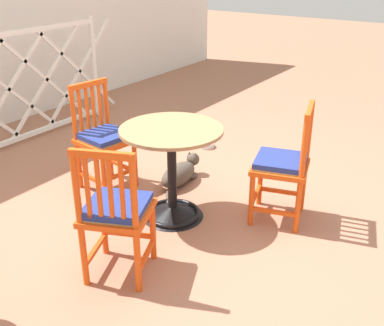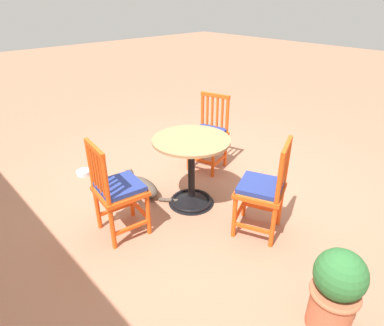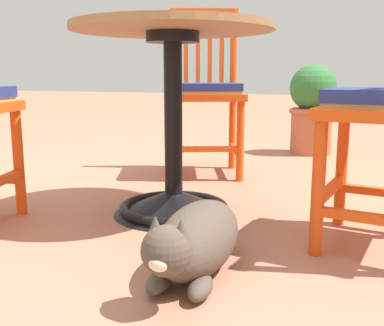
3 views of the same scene
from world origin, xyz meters
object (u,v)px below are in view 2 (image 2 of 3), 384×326
Objects in this scene: pet_water_bowl at (84,172)px; cafe_table at (191,179)px; orange_chair_facing_out at (118,190)px; terracotta_planter at (336,290)px; tabby_cat at (141,186)px; orange_chair_by_planter at (208,134)px; orange_chair_near_fence at (263,190)px.

cafe_table is at bearing -157.67° from pet_water_bowl.
orange_chair_facing_out is at bearing 83.30° from cafe_table.
cafe_table is 1.23× the size of terracotta_planter.
cafe_table is 1.70m from terracotta_planter.
tabby_cat is 0.88m from pet_water_bowl.
pet_water_bowl is at bearing 54.34° from orange_chair_by_planter.
orange_chair_facing_out and orange_chair_by_planter have the same top height.
tabby_cat is (0.41, -0.51, -0.35)m from orange_chair_facing_out.
orange_chair_near_fence is 2.26m from pet_water_bowl.
orange_chair_by_planter is (1.21, -0.55, 0.00)m from orange_chair_near_fence.
terracotta_planter is (-1.77, -0.47, -0.12)m from orange_chair_facing_out.
orange_chair_near_fence is 1.00× the size of orange_chair_by_planter.
terracotta_planter is (-2.18, 0.04, 0.23)m from tabby_cat.
pet_water_bowl is (0.83, 0.27, -0.07)m from tabby_cat.
orange_chair_near_fence is at bearing -161.40° from tabby_cat.
terracotta_planter is at bearing 179.00° from tabby_cat.
cafe_table is 4.47× the size of pet_water_bowl.
pet_water_bowl is (2.10, 0.69, -0.42)m from orange_chair_near_fence.
orange_chair_near_fence reaches higher than terracotta_planter.
orange_chair_near_fence is 1.47× the size of terracotta_planter.
orange_chair_near_fence is at bearing 155.37° from orange_chair_by_planter.
orange_chair_facing_out reaches higher than cafe_table.
pet_water_bowl is at bearing 4.34° from terracotta_planter.
cafe_table is 0.84m from orange_chair_by_planter.
tabby_cat is 4.22× the size of pet_water_bowl.
orange_chair_by_planter is 1.59m from pet_water_bowl.
orange_chair_near_fence is at bearing -27.08° from terracotta_planter.
orange_chair_by_planter is 1.04m from tabby_cat.
tabby_cat is at bearing -162.26° from pet_water_bowl.
orange_chair_facing_out is at bearing 14.82° from terracotta_planter.
cafe_table is 0.83× the size of orange_chair_facing_out.
terracotta_planter is at bearing 152.92° from orange_chair_near_fence.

